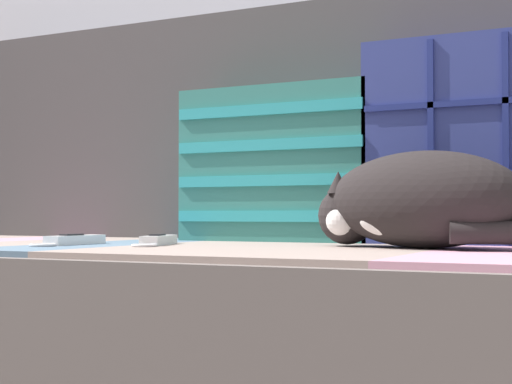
{
  "coord_description": "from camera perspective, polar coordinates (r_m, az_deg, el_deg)",
  "views": [
    {
      "loc": [
        0.69,
        -1.25,
        0.47
      ],
      "look_at": [
        0.06,
        0.03,
        0.51
      ],
      "focal_mm": 55.0,
      "sensor_mm": 36.0,
      "label": 1
    }
  ],
  "objects": [
    {
      "name": "couch",
      "position": [
        1.55,
        -0.58,
        -11.57
      ],
      "size": [
        2.0,
        0.88,
        0.41
      ],
      "color": "brown",
      "rests_on": "ground_plane"
    },
    {
      "name": "sofa_backrest",
      "position": [
        1.87,
        4.57,
        5.02
      ],
      "size": [
        1.96,
        0.14,
        0.55
      ],
      "color": "#474242",
      "rests_on": "couch"
    },
    {
      "name": "throw_pillow_striped",
      "position": [
        1.74,
        1.68,
        2.02
      ],
      "size": [
        0.44,
        0.14,
        0.34
      ],
      "color": "#337A70",
      "rests_on": "couch"
    },
    {
      "name": "game_remote_far",
      "position": [
        1.53,
        -7.16,
        -3.51
      ],
      "size": [
        0.1,
        0.19,
        0.02
      ],
      "color": "white",
      "rests_on": "couch"
    },
    {
      "name": "throw_pillow_quilted",
      "position": [
        1.62,
        15.6,
        3.6
      ],
      "size": [
        0.43,
        0.14,
        0.41
      ],
      "color": "navy",
      "rests_on": "couch"
    },
    {
      "name": "sleeping_cat",
      "position": [
        1.4,
        11.36,
        -0.73
      ],
      "size": [
        0.43,
        0.25,
        0.17
      ],
      "color": "black",
      "rests_on": "couch"
    },
    {
      "name": "game_remote_near",
      "position": [
        1.57,
        -13.17,
        -3.44
      ],
      "size": [
        0.05,
        0.2,
        0.02
      ],
      "color": "white",
      "rests_on": "couch"
    }
  ]
}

